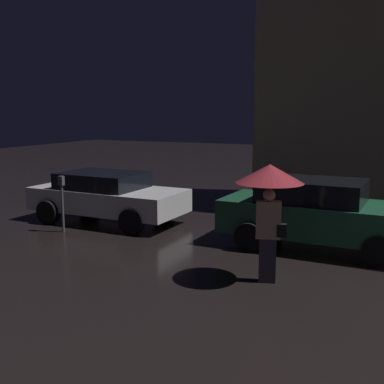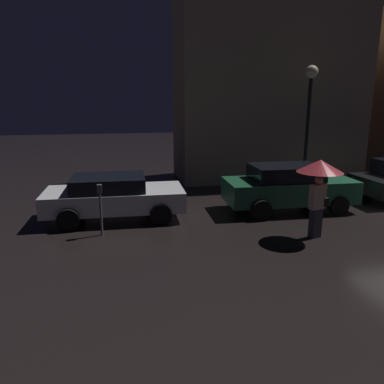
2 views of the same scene
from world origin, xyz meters
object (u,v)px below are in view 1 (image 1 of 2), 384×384
at_px(parked_car_white, 107,195).
at_px(parking_meter, 62,198).
at_px(parked_car_green, 317,213).
at_px(pedestrian_with_umbrella, 270,186).

distance_m(parked_car_white, parking_meter, 1.41).
xyz_separation_m(parked_car_white, parking_meter, (-0.32, -1.37, 0.14)).
xyz_separation_m(parked_car_green, parking_meter, (-5.72, -1.17, 0.07)).
relative_size(parked_car_green, pedestrian_with_umbrella, 2.04).
relative_size(parked_car_white, parking_meter, 3.00).
bearing_deg(parked_car_green, parking_meter, -166.27).
bearing_deg(parking_meter, parked_car_white, 76.84).
bearing_deg(pedestrian_with_umbrella, parking_meter, 152.45).
xyz_separation_m(parked_car_white, pedestrian_with_umbrella, (5.03, -2.60, 0.95)).
height_order(parked_car_white, parked_car_green, parked_car_green).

